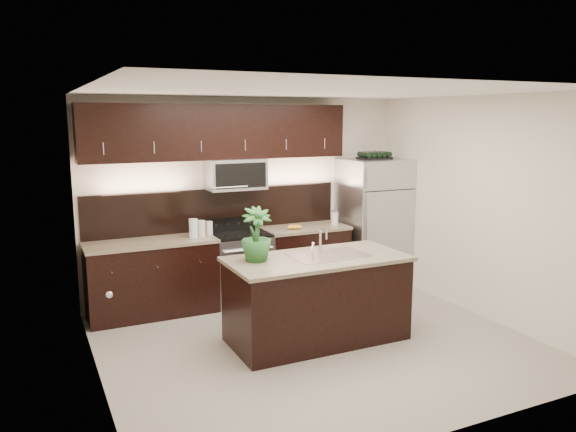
# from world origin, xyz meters

# --- Properties ---
(ground) EXTENTS (4.50, 4.50, 0.00)m
(ground) POSITION_xyz_m (0.00, 0.00, 0.00)
(ground) COLOR gray
(ground) RESTS_ON ground
(room_walls) EXTENTS (4.52, 4.02, 2.71)m
(room_walls) POSITION_xyz_m (-0.11, -0.04, 1.70)
(room_walls) COLOR beige
(room_walls) RESTS_ON ground
(counter_run) EXTENTS (3.51, 0.65, 0.94)m
(counter_run) POSITION_xyz_m (-0.46, 1.69, 0.47)
(counter_run) COLOR black
(counter_run) RESTS_ON ground
(upper_fixtures) EXTENTS (3.49, 0.40, 1.66)m
(upper_fixtures) POSITION_xyz_m (-0.43, 1.84, 2.14)
(upper_fixtures) COLOR black
(upper_fixtures) RESTS_ON counter_run
(island) EXTENTS (1.96, 0.96, 0.94)m
(island) POSITION_xyz_m (0.05, 0.10, 0.47)
(island) COLOR black
(island) RESTS_ON ground
(sink_faucet) EXTENTS (0.84, 0.50, 0.28)m
(sink_faucet) POSITION_xyz_m (0.20, 0.11, 0.96)
(sink_faucet) COLOR silver
(sink_faucet) RESTS_ON island
(refrigerator) EXTENTS (0.89, 0.80, 1.84)m
(refrigerator) POSITION_xyz_m (1.80, 1.63, 0.92)
(refrigerator) COLOR #B2B2B7
(refrigerator) RESTS_ON ground
(wine_rack) EXTENTS (0.46, 0.28, 0.11)m
(wine_rack) POSITION_xyz_m (1.80, 1.63, 1.89)
(wine_rack) COLOR black
(wine_rack) RESTS_ON refrigerator
(plant) EXTENTS (0.35, 0.35, 0.57)m
(plant) POSITION_xyz_m (-0.60, 0.24, 1.23)
(plant) COLOR #245B24
(plant) RESTS_ON island
(canisters) EXTENTS (0.34, 0.21, 0.24)m
(canisters) POSITION_xyz_m (-0.79, 1.68, 1.05)
(canisters) COLOR silver
(canisters) RESTS_ON counter_run
(french_press) EXTENTS (0.09, 0.09, 0.27)m
(french_press) POSITION_xyz_m (1.17, 1.64, 1.04)
(french_press) COLOR silver
(french_press) RESTS_ON counter_run
(bananas) EXTENTS (0.23, 0.20, 0.06)m
(bananas) POSITION_xyz_m (0.45, 1.61, 0.97)
(bananas) COLOR gold
(bananas) RESTS_ON counter_run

